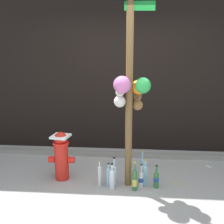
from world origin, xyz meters
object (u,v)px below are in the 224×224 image
Objects in this scene: bottle_8 at (141,179)px; bottle_3 at (156,179)px; memorial_post at (130,74)px; bottle_0 at (145,174)px; bottle_6 at (100,175)px; fire_hydrant at (61,155)px; bottle_5 at (112,178)px; bottle_7 at (114,174)px; bottle_2 at (135,180)px; bottle_4 at (142,167)px; bottle_1 at (108,176)px.

bottle_3 is at bearing 1.46° from bottle_8.
bottle_0 is (0.24, 0.04, -1.45)m from memorial_post.
bottle_0 reaches higher than bottle_6.
bottle_3 is (1.41, -0.17, -0.26)m from fire_hydrant.
memorial_post is 1.48m from bottle_5.
bottle_7 is at bearing 80.97° from bottle_5.
fire_hydrant reaches higher than bottle_0.
bottle_0 is at bearing 150.80° from bottle_3.
memorial_post is 1.50m from bottle_8.
memorial_post is 7.60× the size of bottle_5.
bottle_7 is at bearing -177.16° from memorial_post.
fire_hydrant reaches higher than bottle_7.
fire_hydrant is at bearing 166.11° from bottle_2.
bottle_7 reaches higher than bottle_0.
bottle_2 is 0.32m from bottle_3.
bottle_2 is (0.09, -0.15, -1.46)m from memorial_post.
bottle_4 is at bearing 5.99° from fire_hydrant.
bottle_2 is at bearing -161.53° from bottle_3.
bottle_4 is 0.31m from bottle_8.
fire_hydrant reaches higher than bottle_4.
bottle_3 is 0.61m from bottle_7.
bottle_1 is 0.84× the size of bottle_7.
fire_hydrant is 2.09× the size of bottle_1.
bottle_0 is 0.45m from bottle_7.
bottle_2 is 1.00× the size of bottle_7.
bottle_3 is 0.81× the size of bottle_7.
bottle_1 is 0.68m from bottle_3.
bottle_0 is at bearing 7.76° from bottle_6.
fire_hydrant is at bearing 173.22° from memorial_post.
bottle_5 is (-0.62, -0.09, 0.03)m from bottle_3.
bottle_1 is (-0.52, -0.10, -0.01)m from bottle_0.
bottle_2 is at bearing -13.89° from fire_hydrant.
bottle_4 is at bearing 86.74° from bottle_8.
fire_hydrant is at bearing 173.09° from bottle_3.
bottle_0 is at bearing 6.38° from bottle_7.
bottle_8 is at bearing 11.03° from bottle_5.
bottle_2 is 0.41m from bottle_4.
bottle_5 reaches higher than bottle_1.
memorial_post is 6.69× the size of bottle_4.
bottle_4 is 1.14× the size of bottle_6.
bottle_4 is 1.24× the size of bottle_8.
bottle_5 is 0.91× the size of bottle_7.
bottle_1 is 0.93× the size of bottle_6.
bottle_5 is 1.01× the size of bottle_6.
bottle_4 reaches higher than bottle_0.
bottle_8 is at bearing -0.61° from bottle_6.
bottle_2 is 1.11× the size of bottle_5.
bottle_4 is (0.49, 0.31, 0.02)m from bottle_1.
bottle_2 is 1.21× the size of bottle_8.
fire_hydrant is 0.66m from bottle_6.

